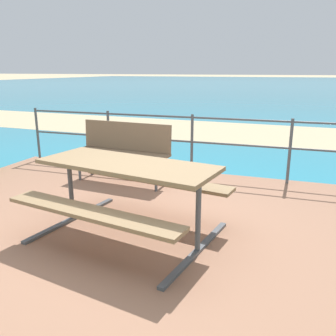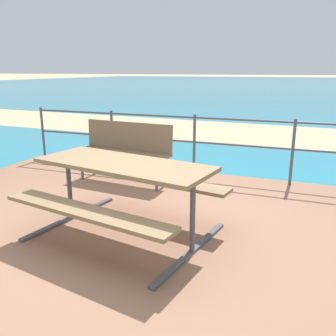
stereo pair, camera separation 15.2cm
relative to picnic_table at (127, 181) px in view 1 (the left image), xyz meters
The scene contains 7 objects.
ground_plane 0.64m from the picnic_table, 81.53° to the right, with size 240.00×240.00×0.00m, color tan.
patio_paving 0.61m from the picnic_table, 81.53° to the right, with size 6.40×5.20×0.06m, color #996B51.
sea_water 39.90m from the picnic_table, 89.98° to the left, with size 90.00×90.00×0.01m, color teal.
beach_strip 6.91m from the picnic_table, 89.87° to the left, with size 54.00×3.50×0.01m, color tan.
picnic_table is the anchor object (origin of this frame).
park_bench 1.84m from the picnic_table, 117.33° to the left, with size 1.48×0.53×0.88m.
railing_fence 2.33m from the picnic_table, 89.61° to the left, with size 5.94×0.04×0.96m.
Camera 1 is at (1.46, -2.92, 1.69)m, focal length 38.11 mm.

